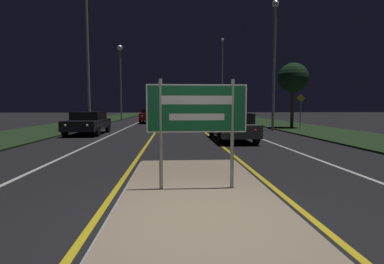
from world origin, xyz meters
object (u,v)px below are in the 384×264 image
car_receding_0 (232,126)px  car_approaching_0 (88,122)px  streetlight_left_far (120,67)px  car_receding_3 (192,112)px  highway_sign (197,113)px  streetlight_right_far (222,72)px  car_receding_1 (208,117)px  car_receding_2 (199,115)px  streetlight_left_near (87,42)px  streetlight_right_near (274,51)px  car_approaching_1 (150,115)px  warning_sign (301,108)px

car_receding_0 → car_approaching_0: (-8.20, 3.94, 0.01)m
streetlight_left_far → car_receding_3: (9.03, 8.89, -5.54)m
highway_sign → streetlight_left_far: (-6.70, 30.65, 4.74)m
streetlight_right_far → car_receding_1: (-4.09, -17.49, -5.82)m
car_receding_1 → car_receding_2: car_receding_1 is taller
car_approaching_0 → car_receding_2: bearing=61.6°
car_receding_2 → car_receding_3: bearing=90.5°
streetlight_left_near → car_receding_1: streetlight_left_near is taller
streetlight_right_far → car_receding_1: 18.88m
streetlight_left_near → car_receding_3: streetlight_left_near is taller
streetlight_right_near → car_receding_2: bearing=107.5°
streetlight_left_far → car_receding_2: (9.13, -2.64, -5.56)m
car_approaching_0 → car_approaching_1: 12.86m
streetlight_left_far → warning_sign: bearing=-45.0°
streetlight_right_near → car_receding_2: (-4.13, 13.10, -4.75)m
car_receding_0 → warning_sign: size_ratio=1.91×
streetlight_left_far → car_approaching_0: size_ratio=1.98×
car_receding_1 → car_receding_3: size_ratio=1.16×
car_receding_3 → car_approaching_0: size_ratio=0.92×
streetlight_left_far → car_approaching_0: (1.00, -17.67, -5.59)m
car_receding_1 → car_approaching_1: bearing=132.4°
highway_sign → car_receding_2: bearing=85.0°
car_receding_3 → streetlight_left_near: bearing=-110.0°
streetlight_right_near → warning_sign: streetlight_right_near is taller
car_receding_2 → car_receding_3: 11.53m
streetlight_right_near → highway_sign: bearing=-113.8°
streetlight_left_near → car_approaching_0: size_ratio=2.27×
car_receding_1 → car_approaching_0: car_receding_1 is taller
car_receding_1 → warning_sign: bearing=-35.2°
streetlight_right_near → warning_sign: (2.15, 0.35, -3.93)m
streetlight_right_far → warning_sign: (2.14, -21.88, -5.02)m
streetlight_right_far → car_receding_2: 11.61m
streetlight_left_far → car_receding_1: size_ratio=1.87×
streetlight_right_far → car_approaching_1: size_ratio=2.33×
highway_sign → car_receding_2: size_ratio=0.52×
streetlight_right_far → car_receding_0: size_ratio=2.35×
streetlight_left_near → car_approaching_0: streetlight_left_near is taller
car_receding_2 → warning_sign: (6.28, -12.75, 0.82)m
streetlight_left_near → car_receding_0: (8.85, -6.63, -5.39)m
car_receding_0 → warning_sign: 8.83m
streetlight_left_far → warning_sign: streetlight_left_far is taller
streetlight_right_far → car_receding_1: size_ratio=2.36×
streetlight_left_near → car_approaching_1: 11.73m
car_approaching_1 → warning_sign: bearing=-41.5°
car_receding_2 → warning_sign: warning_sign is taller
highway_sign → car_receding_3: bearing=86.6°
highway_sign → car_receding_1: highway_sign is taller
car_approaching_0 → warning_sign: warning_sign is taller
car_receding_0 → streetlight_right_far: bearing=81.8°
warning_sign → highway_sign: bearing=-119.7°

